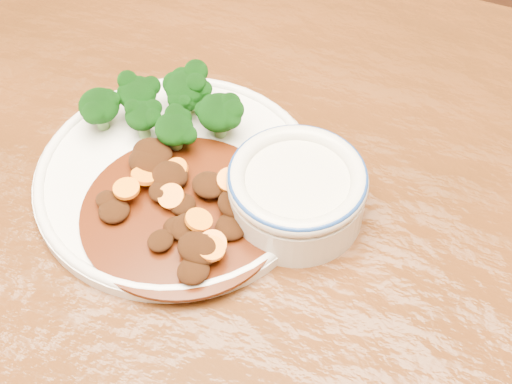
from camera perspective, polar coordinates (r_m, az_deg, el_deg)
The scene contains 5 objects.
dining_table at distance 0.70m, azimuth -4.78°, elevation -7.51°, with size 1.59×1.07×0.75m.
dinner_plate at distance 0.67m, azimuth -6.34°, elevation 1.32°, with size 0.27×0.27×0.02m.
broccoli_florets at distance 0.69m, azimuth -7.21°, elevation 6.89°, with size 0.15×0.10×0.05m.
mince_stew at distance 0.63m, azimuth -5.85°, elevation -0.78°, with size 0.18×0.18×0.03m.
dip_bowl at distance 0.63m, azimuth 3.27°, elevation 0.10°, with size 0.12×0.12×0.06m.
Camera 1 is at (0.23, -0.29, 1.26)m, focal length 50.00 mm.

